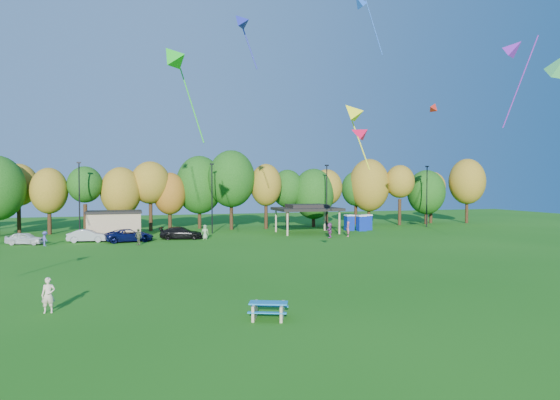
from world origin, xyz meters
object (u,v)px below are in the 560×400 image
object	(u,v)px
car_b	(88,236)
car_d	(181,233)
car_a	(25,238)
porta_potties	(359,223)
car_c	(129,235)
picnic_table	(268,309)
kite_flyer	(48,295)

from	to	relation	value
car_b	car_d	world-z (taller)	car_d
car_a	car_d	distance (m)	16.44
porta_potties	car_c	bearing A→B (deg)	-171.49
picnic_table	car_d	xyz separation A→B (m)	(-0.52, 35.79, 0.25)
kite_flyer	car_b	xyz separation A→B (m)	(-0.40, 31.58, -0.20)
picnic_table	kite_flyer	bearing A→B (deg)	179.08
kite_flyer	picnic_table	bearing A→B (deg)	-21.18
porta_potties	car_d	world-z (taller)	porta_potties
picnic_table	kite_flyer	xyz separation A→B (m)	(-10.38, 4.31, 0.43)
car_c	car_d	bearing A→B (deg)	-89.46
picnic_table	car_c	xyz separation A→B (m)	(-6.34, 34.77, 0.25)
porta_potties	car_b	distance (m)	35.01
kite_flyer	car_b	bearing A→B (deg)	92.09
porta_potties	car_c	world-z (taller)	porta_potties
picnic_table	car_a	size ratio (longest dim) A/B	0.59
car_a	car_b	world-z (taller)	car_b
porta_potties	car_a	xyz separation A→B (m)	(-41.01, -3.95, -0.43)
car_c	porta_potties	bearing A→B (deg)	-90.91
picnic_table	car_c	distance (m)	35.34
porta_potties	picnic_table	world-z (taller)	porta_potties
porta_potties	car_a	size ratio (longest dim) A/B	0.96
car_b	picnic_table	bearing A→B (deg)	-157.24
kite_flyer	car_d	xyz separation A→B (m)	(9.86, 31.48, -0.18)
porta_potties	picnic_table	size ratio (longest dim) A/B	1.64
porta_potties	car_c	size ratio (longest dim) A/B	0.72
car_c	car_d	distance (m)	5.90
porta_potties	car_d	bearing A→B (deg)	-171.83
porta_potties	kite_flyer	distance (m)	49.11
porta_potties	car_b	bearing A→B (deg)	-174.39
car_a	car_d	world-z (taller)	car_d
car_d	kite_flyer	bearing A→B (deg)	174.40
picnic_table	car_b	xyz separation A→B (m)	(-10.78, 35.89, 0.23)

